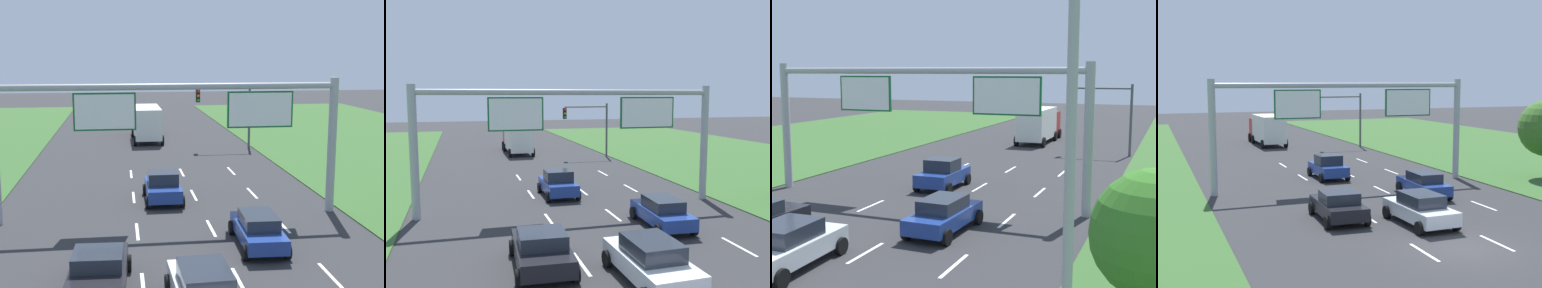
% 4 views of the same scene
% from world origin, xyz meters
% --- Properties ---
extents(ground_plane, '(200.00, 200.00, 0.00)m').
position_xyz_m(ground_plane, '(0.00, 0.00, 0.00)').
color(ground_plane, '#2D2D30').
extents(lane_dashes_inner_left, '(0.14, 44.40, 0.01)m').
position_xyz_m(lane_dashes_inner_left, '(-1.75, 3.00, 0.00)').
color(lane_dashes_inner_left, white).
rests_on(lane_dashes_inner_left, ground_plane).
extents(lane_dashes_inner_right, '(0.14, 44.40, 0.01)m').
position_xyz_m(lane_dashes_inner_right, '(1.75, 3.00, 0.00)').
color(lane_dashes_inner_right, white).
rests_on(lane_dashes_inner_right, ground_plane).
extents(lane_dashes_slip, '(0.14, 44.40, 0.01)m').
position_xyz_m(lane_dashes_slip, '(5.25, 3.00, 0.00)').
color(lane_dashes_slip, white).
rests_on(lane_dashes_slip, ground_plane).
extents(car_near_red, '(2.27, 4.43, 1.55)m').
position_xyz_m(car_near_red, '(0.12, 3.83, 0.79)').
color(car_near_red, silver).
rests_on(car_near_red, ground_plane).
extents(car_lead_silver, '(2.36, 4.19, 1.47)m').
position_xyz_m(car_lead_silver, '(-3.29, 5.99, 0.74)').
color(car_lead_silver, black).
rests_on(car_lead_silver, ground_plane).
extents(car_mid_lane, '(2.10, 4.30, 1.47)m').
position_xyz_m(car_mid_lane, '(3.35, 9.43, 0.76)').
color(car_mid_lane, navy).
rests_on(car_mid_lane, ground_plane).
extents(car_far_ahead, '(2.11, 3.92, 1.68)m').
position_xyz_m(car_far_ahead, '(-0.13, 17.06, 0.82)').
color(car_far_ahead, navy).
rests_on(car_far_ahead, ground_plane).
extents(box_truck, '(2.75, 8.44, 3.22)m').
position_xyz_m(box_truck, '(0.06, 38.53, 1.74)').
color(box_truck, '#B21E19').
rests_on(box_truck, ground_plane).
extents(sign_gantry, '(17.24, 0.44, 7.00)m').
position_xyz_m(sign_gantry, '(0.23, 13.98, 4.89)').
color(sign_gantry, '#9EA0A5').
rests_on(sign_gantry, ground_plane).
extents(traffic_light_mast, '(4.76, 0.49, 5.60)m').
position_xyz_m(traffic_light_mast, '(6.75, 32.88, 3.87)').
color(traffic_light_mast, '#47494F').
rests_on(traffic_light_mast, ground_plane).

